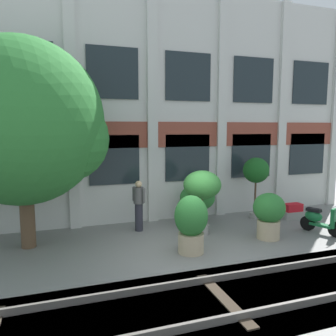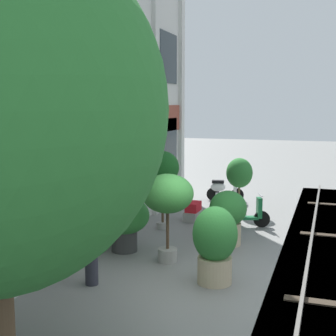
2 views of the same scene
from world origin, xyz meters
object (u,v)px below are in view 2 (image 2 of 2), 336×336
at_px(potted_plant_tall_urn, 168,197).
at_px(resident_by_doorway, 91,241).
at_px(potted_plant_ribbed_drum, 228,214).
at_px(potted_plant_fluted_column, 215,242).
at_px(scooter_second_parked, 223,189).
at_px(potted_plant_stone_basin, 124,219).
at_px(potted_plant_square_trough, 193,212).
at_px(potted_plant_terracotta_small, 239,174).
at_px(potted_plant_low_pan, 163,169).
at_px(scooter_near_curb, 244,213).

bearing_deg(potted_plant_tall_urn, resident_by_doorway, 151.58).
bearing_deg(potted_plant_ribbed_drum, potted_plant_fluted_column, -173.54).
height_order(potted_plant_ribbed_drum, potted_plant_tall_urn, potted_plant_tall_urn).
bearing_deg(scooter_second_parked, potted_plant_stone_basin, -106.89).
xyz_separation_m(potted_plant_stone_basin, potted_plant_fluted_column, (-1.31, -2.58, 0.04)).
bearing_deg(potted_plant_tall_urn, scooter_second_parked, 2.38).
height_order(potted_plant_square_trough, potted_plant_fluted_column, potted_plant_fluted_column).
xyz_separation_m(scooter_second_parked, resident_by_doorway, (-8.95, 0.68, 0.45)).
height_order(potted_plant_stone_basin, potted_plant_terracotta_small, potted_plant_terracotta_small).
bearing_deg(potted_plant_fluted_column, potted_plant_ribbed_drum, 6.46).
height_order(potted_plant_tall_urn, resident_by_doorway, potted_plant_tall_urn).
distance_m(potted_plant_square_trough, potted_plant_fluted_column, 5.19).
xyz_separation_m(potted_plant_ribbed_drum, potted_plant_fluted_column, (-2.66, -0.30, 0.06)).
xyz_separation_m(potted_plant_tall_urn, potted_plant_terracotta_small, (5.36, -0.62, -0.21)).
xyz_separation_m(potted_plant_tall_urn, resident_by_doorway, (-1.80, 0.97, -0.63)).
relative_size(potted_plant_square_trough, potted_plant_fluted_column, 0.49).
height_order(potted_plant_square_trough, potted_plant_terracotta_small, potted_plant_terracotta_small).
distance_m(potted_plant_low_pan, potted_plant_terracotta_small, 3.23).
bearing_deg(potted_plant_low_pan, resident_by_doorway, -178.67).
relative_size(potted_plant_ribbed_drum, potted_plant_low_pan, 0.62).
distance_m(potted_plant_fluted_column, scooter_second_parked, 8.23).
bearing_deg(potted_plant_stone_basin, scooter_second_parked, -8.14).
distance_m(potted_plant_stone_basin, resident_by_doorway, 2.22).
distance_m(potted_plant_square_trough, resident_by_doorway, 5.75).
relative_size(potted_plant_square_trough, potted_plant_stone_basin, 0.57).
bearing_deg(scooter_second_parked, scooter_near_curb, -77.09).
bearing_deg(scooter_near_curb, resident_by_doorway, -133.16).
bearing_deg(potted_plant_low_pan, scooter_second_parked, -9.82).
height_order(potted_plant_ribbed_drum, potted_plant_fluted_column, potted_plant_fluted_column).
height_order(scooter_near_curb, scooter_second_parked, same).
bearing_deg(potted_plant_terracotta_small, potted_plant_stone_basin, 159.18).
relative_size(potted_plant_square_trough, scooter_near_curb, 0.58).
xyz_separation_m(potted_plant_terracotta_small, resident_by_doorway, (-7.16, 1.60, -0.42)).
distance_m(potted_plant_square_trough, scooter_near_curb, 1.68).
relative_size(potted_plant_terracotta_small, resident_by_doorway, 1.11).
xyz_separation_m(potted_plant_low_pan, resident_by_doorway, (-4.44, -0.10, -0.85)).
distance_m(potted_plant_ribbed_drum, scooter_second_parked, 5.57).
bearing_deg(resident_by_doorway, potted_plant_stone_basin, 154.61).
height_order(potted_plant_square_trough, potted_plant_ribbed_drum, potted_plant_ribbed_drum).
xyz_separation_m(potted_plant_ribbed_drum, scooter_near_curb, (1.84, -0.10, -0.35)).
relative_size(potted_plant_fluted_column, potted_plant_tall_urn, 0.77).
bearing_deg(scooter_second_parked, potted_plant_terracotta_small, -71.55).
height_order(potted_plant_fluted_column, scooter_second_parked, potted_plant_fluted_column).
height_order(potted_plant_square_trough, potted_plant_stone_basin, potted_plant_stone_basin).
height_order(scooter_second_parked, resident_by_doorway, resident_by_doorway).
bearing_deg(potted_plant_ribbed_drum, potted_plant_tall_urn, 149.80).
bearing_deg(potted_plant_fluted_column, resident_by_doorway, 111.09).
height_order(potted_plant_fluted_column, potted_plant_terracotta_small, potted_plant_terracotta_small).
relative_size(potted_plant_terracotta_small, scooter_near_curb, 1.40).
bearing_deg(potted_plant_low_pan, potted_plant_square_trough, -23.70).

